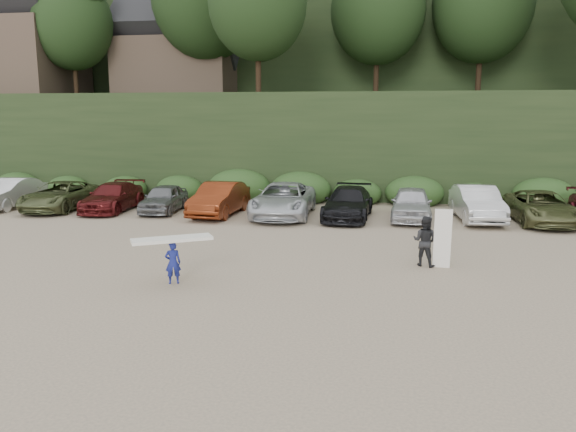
# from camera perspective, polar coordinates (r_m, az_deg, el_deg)

# --- Properties ---
(ground) EXTENTS (120.00, 120.00, 0.00)m
(ground) POSITION_cam_1_polar(r_m,az_deg,el_deg) (16.73, 0.87, -6.27)
(ground) COLOR tan
(ground) RESTS_ON ground
(hillside_backdrop) EXTENTS (90.00, 41.50, 28.00)m
(hillside_backdrop) POSITION_cam_1_polar(r_m,az_deg,el_deg) (52.27, 6.52, 17.28)
(hillside_backdrop) COLOR black
(hillside_backdrop) RESTS_ON ground
(parked_cars) EXTENTS (39.47, 5.74, 1.59)m
(parked_cars) POSITION_cam_1_polar(r_m,az_deg,el_deg) (26.42, 2.62, 1.48)
(parked_cars) COLOR silver
(parked_cars) RESTS_ON ground
(child_surfer) EXTENTS (2.25, 1.67, 1.34)m
(child_surfer) POSITION_cam_1_polar(r_m,az_deg,el_deg) (16.25, -11.65, -3.64)
(child_surfer) COLOR navy
(child_surfer) RESTS_ON ground
(adult_surfer) EXTENTS (1.26, 0.87, 1.90)m
(adult_surfer) POSITION_cam_1_polar(r_m,az_deg,el_deg) (18.32, 13.88, -2.47)
(adult_surfer) COLOR black
(adult_surfer) RESTS_ON ground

